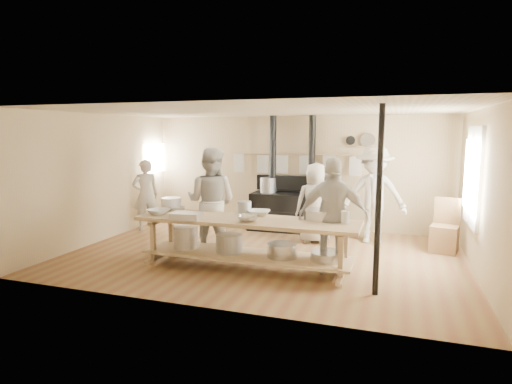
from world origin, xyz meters
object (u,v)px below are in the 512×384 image
cook_far_left (146,195)px  roasting_pan (186,216)px  cook_by_window (374,195)px  stove (291,208)px  cook_right (333,216)px  prep_table (246,239)px  cook_center (315,203)px  chair (444,236)px  cook_left (211,202)px

cook_far_left → roasting_pan: 3.22m
cook_by_window → stove: bearing=163.4°
cook_right → roasting_pan: bearing=5.9°
prep_table → cook_right: (1.35, 0.29, 0.40)m
prep_table → cook_by_window: 3.09m
prep_table → cook_by_window: cook_by_window is taller
cook_center → cook_by_window: bearing=-177.1°
cook_right → chair: 2.69m
cook_far_left → cook_left: 2.59m
cook_far_left → roasting_pan: size_ratio=3.46×
cook_far_left → roasting_pan: (2.25, -2.31, 0.09)m
cook_far_left → chair: size_ratio=1.61×
cook_right → chair: size_ratio=1.83×
cook_left → cook_right: (2.27, -0.39, -0.06)m
stove → roasting_pan: 3.49m
stove → prep_table: stove is taller
cook_center → chair: size_ratio=1.62×
roasting_pan → cook_center: bearing=56.0°
roasting_pan → stove: bearing=75.0°
cook_by_window → cook_center: bearing=-161.8°
prep_table → cook_left: cook_left is taller
chair → cook_by_window: bearing=-178.0°
cook_left → chair: cook_left is taller
cook_left → cook_by_window: (2.76, 1.76, 0.01)m
stove → cook_right: bearing=-63.6°
prep_table → cook_center: size_ratio=2.21×
cook_far_left → cook_left: size_ratio=0.83×
cook_center → cook_right: size_ratio=0.88×
cook_right → prep_table: bearing=2.6°
cook_right → roasting_pan: 2.33m
cook_far_left → cook_by_window: (4.99, 0.46, 0.17)m
cook_left → cook_center: size_ratio=1.20×
stove → prep_table: bearing=-90.0°
prep_table → cook_left: size_ratio=1.84×
prep_table → cook_left: 1.23m
cook_left → stove: bearing=-112.6°
cook_right → roasting_pan: cook_right is taller
prep_table → cook_far_left: 3.72m
prep_table → chair: bearing=34.5°
stove → cook_left: 2.56m
prep_table → cook_by_window: (1.85, 2.44, 0.46)m
cook_left → cook_right: 2.30m
cook_far_left → cook_center: 3.88m
prep_table → cook_far_left: cook_far_left is taller
chair → cook_center: bearing=-164.8°
cook_right → cook_left: bearing=-19.1°
prep_table → cook_left: bearing=143.5°
stove → cook_far_left: bearing=-161.7°
cook_far_left → chair: bearing=140.1°
cook_center → cook_by_window: (1.11, 0.35, 0.17)m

